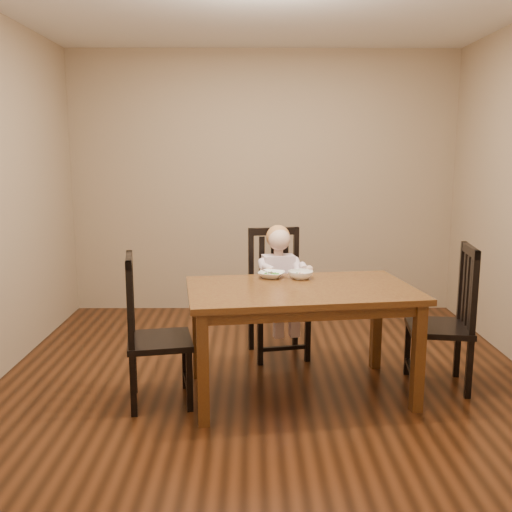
{
  "coord_description": "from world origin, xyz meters",
  "views": [
    {
      "loc": [
        -0.11,
        -4.0,
        1.67
      ],
      "look_at": [
        -0.08,
        0.25,
        0.89
      ],
      "focal_mm": 40.0,
      "sensor_mm": 36.0,
      "label": 1
    }
  ],
  "objects_px": {
    "dining_table": "(301,300)",
    "bowl_peas": "(271,275)",
    "toddler": "(279,279)",
    "bowl_veg": "(301,275)",
    "chair_right": "(447,320)",
    "chair_child": "(277,295)",
    "chair_left": "(151,333)"
  },
  "relations": [
    {
      "from": "dining_table",
      "to": "bowl_veg",
      "type": "bearing_deg",
      "value": 85.66
    },
    {
      "from": "dining_table",
      "to": "chair_child",
      "type": "bearing_deg",
      "value": 98.7
    },
    {
      "from": "dining_table",
      "to": "toddler",
      "type": "bearing_deg",
      "value": 98.51
    },
    {
      "from": "chair_right",
      "to": "toddler",
      "type": "height_order",
      "value": "chair_right"
    },
    {
      "from": "dining_table",
      "to": "bowl_peas",
      "type": "relative_size",
      "value": 8.79
    },
    {
      "from": "chair_left",
      "to": "dining_table",
      "type": "bearing_deg",
      "value": 86.86
    },
    {
      "from": "dining_table",
      "to": "chair_right",
      "type": "bearing_deg",
      "value": 6.4
    },
    {
      "from": "chair_right",
      "to": "toddler",
      "type": "relative_size",
      "value": 1.77
    },
    {
      "from": "dining_table",
      "to": "bowl_veg",
      "type": "xyz_separation_m",
      "value": [
        0.02,
        0.27,
        0.12
      ]
    },
    {
      "from": "toddler",
      "to": "bowl_peas",
      "type": "xyz_separation_m",
      "value": [
        -0.08,
        -0.47,
        0.13
      ]
    },
    {
      "from": "chair_child",
      "to": "chair_left",
      "type": "height_order",
      "value": "chair_child"
    },
    {
      "from": "toddler",
      "to": "bowl_veg",
      "type": "relative_size",
      "value": 3.23
    },
    {
      "from": "toddler",
      "to": "bowl_peas",
      "type": "height_order",
      "value": "toddler"
    },
    {
      "from": "chair_child",
      "to": "toddler",
      "type": "relative_size",
      "value": 1.8
    },
    {
      "from": "chair_left",
      "to": "toddler",
      "type": "height_order",
      "value": "chair_left"
    },
    {
      "from": "chair_child",
      "to": "chair_right",
      "type": "distance_m",
      "value": 1.37
    },
    {
      "from": "chair_child",
      "to": "bowl_peas",
      "type": "bearing_deg",
      "value": 71.31
    },
    {
      "from": "bowl_peas",
      "to": "bowl_veg",
      "type": "relative_size",
      "value": 1.03
    },
    {
      "from": "toddler",
      "to": "bowl_veg",
      "type": "distance_m",
      "value": 0.53
    },
    {
      "from": "toddler",
      "to": "bowl_veg",
      "type": "height_order",
      "value": "toddler"
    },
    {
      "from": "chair_child",
      "to": "bowl_peas",
      "type": "height_order",
      "value": "chair_child"
    },
    {
      "from": "chair_left",
      "to": "bowl_peas",
      "type": "distance_m",
      "value": 0.97
    },
    {
      "from": "dining_table",
      "to": "bowl_veg",
      "type": "height_order",
      "value": "bowl_veg"
    },
    {
      "from": "chair_left",
      "to": "chair_right",
      "type": "relative_size",
      "value": 0.98
    },
    {
      "from": "chair_left",
      "to": "bowl_veg",
      "type": "bearing_deg",
      "value": 100.6
    },
    {
      "from": "chair_child",
      "to": "bowl_peas",
      "type": "relative_size",
      "value": 5.62
    },
    {
      "from": "chair_child",
      "to": "chair_left",
      "type": "relative_size",
      "value": 1.03
    },
    {
      "from": "bowl_peas",
      "to": "chair_right",
      "type": "bearing_deg",
      "value": -8.08
    },
    {
      "from": "chair_left",
      "to": "toddler",
      "type": "relative_size",
      "value": 1.74
    },
    {
      "from": "dining_table",
      "to": "bowl_veg",
      "type": "relative_size",
      "value": 9.09
    },
    {
      "from": "toddler",
      "to": "bowl_veg",
      "type": "bearing_deg",
      "value": 93.73
    },
    {
      "from": "chair_left",
      "to": "toddler",
      "type": "bearing_deg",
      "value": 124.38
    }
  ]
}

